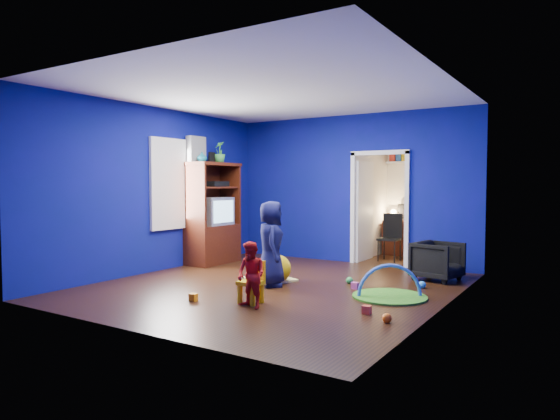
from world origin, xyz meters
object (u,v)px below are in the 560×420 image
Objects in this scene: folding_chair at (389,238)px; toddler_red at (251,275)px; armchair at (438,261)px; hopper_ball at (277,269)px; child_black at (273,246)px; crt_tv at (214,211)px; tv_armoire at (213,213)px; vase at (202,157)px; play_mat at (389,297)px; child_navy at (271,244)px; kid_chair at (251,284)px; study_desk at (405,238)px.

toddler_red is at bearing -91.53° from folding_chair.
armchair is 2.59m from hopper_ball.
crt_tv is at bearing 53.03° from child_black.
child_black is at bearing -21.18° from tv_armoire.
vase is 1.08m from crt_tv.
folding_chair reaches higher than armchair.
vase is at bearing -90.00° from tv_armoire.
toddler_red is at bearing -42.59° from tv_armoire.
toddler_red is 1.64m from hopper_ball.
tv_armoire reaches higher than armchair.
play_mat is (2.08, -0.27, -0.52)m from child_black.
hopper_ball is at bearing 121.30° from toddler_red.
child_navy is 2.47m from crt_tv.
child_navy is 1.21m from kid_chair.
study_desk reaches higher than hopper_ball.
hopper_ball is at bearing -103.12° from folding_chair.
crt_tv is (0.04, 0.00, 0.04)m from tv_armoire.
study_desk is 0.96m from folding_chair.
vase reaches higher than child_navy.
tv_armoire is at bearing 53.45° from child_black.
hopper_ball is (-2.07, -1.56, -0.09)m from armchair.
child_navy reaches higher than study_desk.
hopper_ball is at bearing 138.34° from armchair.
tv_armoire is at bearing -143.28° from folding_chair.
tv_armoire is 4.19m from play_mat.
study_desk is at bearing 86.77° from kid_chair.
play_mat is at bearing -119.43° from child_navy.
toddler_red is 3.71m from tv_armoire.
child_navy is 2.73m from vase.
folding_chair is (2.82, 2.40, -1.60)m from vase.
crt_tv is 1.40× the size of kid_chair.
tv_armoire is (-4.18, -0.60, 0.67)m from armchair.
hopper_ball is at bearing -24.89° from child_navy.
study_desk is at bearing -45.03° from child_navy.
kid_chair is (-0.15, 0.20, -0.17)m from toddler_red.
toddler_red is (-1.48, -3.08, 0.10)m from armchair.
play_mat is (3.95, -1.00, -0.97)m from tv_armoire.
hopper_ball is (-0.05, 0.25, -0.42)m from child_navy.
child_navy reaches higher than child_black.
study_desk is 0.96× the size of folding_chair.
hopper_ball is (2.11, -0.96, -0.76)m from tv_armoire.
child_navy is 4.33m from study_desk.
play_mat is (3.95, -0.70, -2.04)m from vase.
folding_chair reaches higher than study_desk.
kid_chair is (0.39, -1.07, -0.40)m from child_navy.
crt_tv reaches higher than folding_chair.
kid_chair is at bearing -137.59° from play_mat.
armchair is 1.37× the size of kid_chair.
child_black is 2.42× the size of hopper_ball.
folding_chair is (0.95, 2.83, -0.07)m from child_black.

